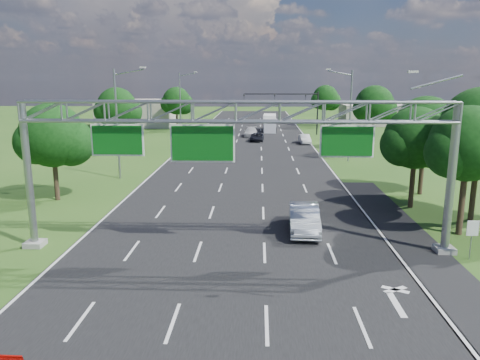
{
  "coord_description": "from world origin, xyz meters",
  "views": [
    {
      "loc": [
        1.43,
        -12.23,
        9.22
      ],
      "look_at": [
        0.3,
        15.92,
        3.03
      ],
      "focal_mm": 35.0,
      "sensor_mm": 36.0,
      "label": 1
    }
  ],
  "objects_px": {
    "box_truck": "(270,123)",
    "silver_sedan": "(304,218)",
    "traffic_signal": "(296,103)",
    "sign_gantry": "(237,123)",
    "regulatory_sign": "(472,232)"
  },
  "relations": [
    {
      "from": "regulatory_sign",
      "to": "box_truck",
      "type": "distance_m",
      "value": 59.9
    },
    {
      "from": "sign_gantry",
      "to": "silver_sedan",
      "type": "height_order",
      "value": "sign_gantry"
    },
    {
      "from": "sign_gantry",
      "to": "traffic_signal",
      "type": "relative_size",
      "value": 1.92
    },
    {
      "from": "traffic_signal",
      "to": "sign_gantry",
      "type": "bearing_deg",
      "value": -97.68
    },
    {
      "from": "box_truck",
      "to": "sign_gantry",
      "type": "bearing_deg",
      "value": -90.49
    },
    {
      "from": "box_truck",
      "to": "silver_sedan",
      "type": "bearing_deg",
      "value": -86.6
    },
    {
      "from": "sign_gantry",
      "to": "regulatory_sign",
      "type": "height_order",
      "value": "sign_gantry"
    },
    {
      "from": "silver_sedan",
      "to": "traffic_signal",
      "type": "bearing_deg",
      "value": 88.31
    },
    {
      "from": "regulatory_sign",
      "to": "box_truck",
      "type": "bearing_deg",
      "value": 98.69
    },
    {
      "from": "sign_gantry",
      "to": "traffic_signal",
      "type": "height_order",
      "value": "sign_gantry"
    },
    {
      "from": "silver_sedan",
      "to": "box_truck",
      "type": "relative_size",
      "value": 0.67
    },
    {
      "from": "sign_gantry",
      "to": "silver_sedan",
      "type": "relative_size",
      "value": 4.66
    },
    {
      "from": "sign_gantry",
      "to": "regulatory_sign",
      "type": "distance_m",
      "value": 13.25
    },
    {
      "from": "traffic_signal",
      "to": "box_truck",
      "type": "xyz_separation_m",
      "value": [
        -4.12,
        5.19,
        -3.81
      ]
    },
    {
      "from": "regulatory_sign",
      "to": "traffic_signal",
      "type": "distance_m",
      "value": 54.37
    }
  ]
}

